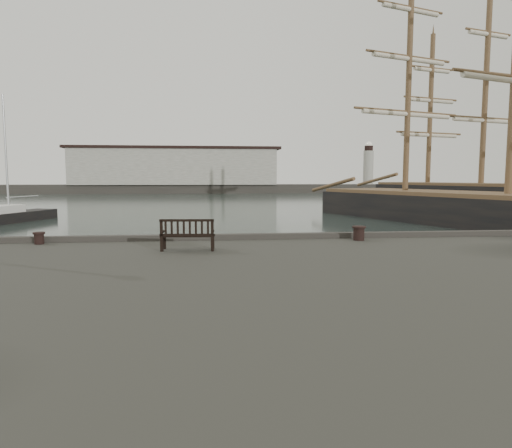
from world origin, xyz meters
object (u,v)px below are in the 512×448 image
at_px(bollard_left, 39,238).
at_px(tall_ship_far, 480,201).
at_px(tall_ship_main, 507,219).
at_px(bollard_right, 359,233).
at_px(bench, 188,241).
at_px(yacht_d, 13,219).

distance_m(bollard_left, tall_ship_far, 51.07).
distance_m(tall_ship_main, tall_ship_far, 22.49).
bearing_deg(bollard_right, bench, -164.89).
distance_m(bollard_right, tall_ship_far, 44.56).
relative_size(bollard_left, bollard_right, 0.80).
distance_m(bench, tall_ship_main, 27.71).
height_order(yacht_d, tall_ship_main, tall_ship_main).
bearing_deg(bench, tall_ship_main, 43.37).
height_order(yacht_d, tall_ship_far, tall_ship_far).
bearing_deg(bollard_left, tall_ship_far, 43.93).
xyz_separation_m(yacht_d, tall_ship_main, (36.88, -8.91, 0.47)).
relative_size(tall_ship_main, tall_ship_far, 1.16).
bearing_deg(tall_ship_far, yacht_d, 177.69).
distance_m(bollard_left, yacht_d, 26.72).
bearing_deg(bench, tall_ship_far, 53.92).
height_order(bollard_left, tall_ship_main, tall_ship_main).
xyz_separation_m(bench, yacht_d, (-15.23, 26.16, -1.60)).
height_order(bench, yacht_d, yacht_d).
distance_m(bollard_left, tall_ship_main, 30.53).
height_order(bollard_right, yacht_d, yacht_d).
xyz_separation_m(bench, bollard_left, (-4.60, 1.70, -0.09)).
distance_m(bench, bollard_left, 4.90).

